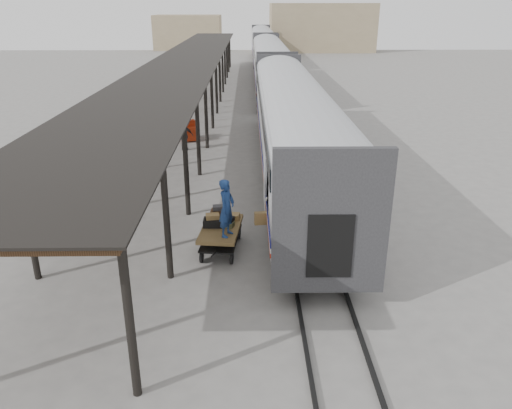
{
  "coord_description": "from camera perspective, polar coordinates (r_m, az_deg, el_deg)",
  "views": [
    {
      "loc": [
        1.11,
        -15.58,
        7.91
      ],
      "look_at": [
        1.33,
        -0.21,
        1.7
      ],
      "focal_mm": 35.0,
      "sensor_mm": 36.0,
      "label": 1
    }
  ],
  "objects": [
    {
      "name": "ground",
      "position": [
        17.51,
        -4.39,
        -4.94
      ],
      "size": [
        160.0,
        160.0,
        0.0
      ],
      "primitive_type": "plane",
      "color": "slate",
      "rests_on": "ground"
    },
    {
      "name": "building_left",
      "position": [
        98.33,
        -7.74,
        18.94
      ],
      "size": [
        12.0,
        8.0,
        6.0
      ],
      "primitive_type": "cube",
      "color": "tan",
      "rests_on": "ground"
    },
    {
      "name": "porter",
      "position": [
        16.0,
        -3.37,
        -0.41
      ],
      "size": [
        0.7,
        0.82,
        1.92
      ],
      "primitive_type": "imported",
      "rotation": [
        0.0,
        0.0,
        1.18
      ],
      "color": "navy",
      "rests_on": "baggage_cart"
    },
    {
      "name": "train",
      "position": [
        49.69,
        1.64,
        15.95
      ],
      "size": [
        3.45,
        76.01,
        4.01
      ],
      "color": "silver",
      "rests_on": "ground"
    },
    {
      "name": "canopy",
      "position": [
        40.03,
        -7.6,
        16.21
      ],
      "size": [
        4.9,
        64.3,
        4.15
      ],
      "color": "#422B19",
      "rests_on": "ground"
    },
    {
      "name": "suitcase_stack",
      "position": [
        17.22,
        -4.22,
        -1.55
      ],
      "size": [
        1.24,
        1.09,
        0.56
      ],
      "rotation": [
        0.0,
        0.0,
        -0.11
      ],
      "color": "#37373A",
      "rests_on": "baggage_cart"
    },
    {
      "name": "rails",
      "position": [
        50.24,
        1.61,
        12.99
      ],
      "size": [
        1.54,
        150.0,
        0.12
      ],
      "color": "black",
      "rests_on": "ground"
    },
    {
      "name": "baggage_cart",
      "position": [
        17.08,
        -4.03,
        -3.22
      ],
      "size": [
        1.51,
        2.52,
        0.86
      ],
      "rotation": [
        0.0,
        0.0,
        -0.11
      ],
      "color": "brown",
      "rests_on": "ground"
    },
    {
      "name": "luggage_tug",
      "position": [
        31.55,
        -7.55,
        8.29
      ],
      "size": [
        1.15,
        1.5,
        1.17
      ],
      "rotation": [
        0.0,
        0.0,
        0.29
      ],
      "color": "maroon",
      "rests_on": "ground"
    },
    {
      "name": "building_far",
      "position": [
        94.54,
        7.43,
        19.44
      ],
      "size": [
        18.0,
        10.0,
        8.0
      ],
      "primitive_type": "cube",
      "color": "tan",
      "rests_on": "ground"
    },
    {
      "name": "pedestrian",
      "position": [
        29.26,
        -8.18,
        7.8
      ],
      "size": [
        1.01,
        0.46,
        1.7
      ],
      "primitive_type": "imported",
      "rotation": [
        0.0,
        0.0,
        3.19
      ],
      "color": "black",
      "rests_on": "ground"
    }
  ]
}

